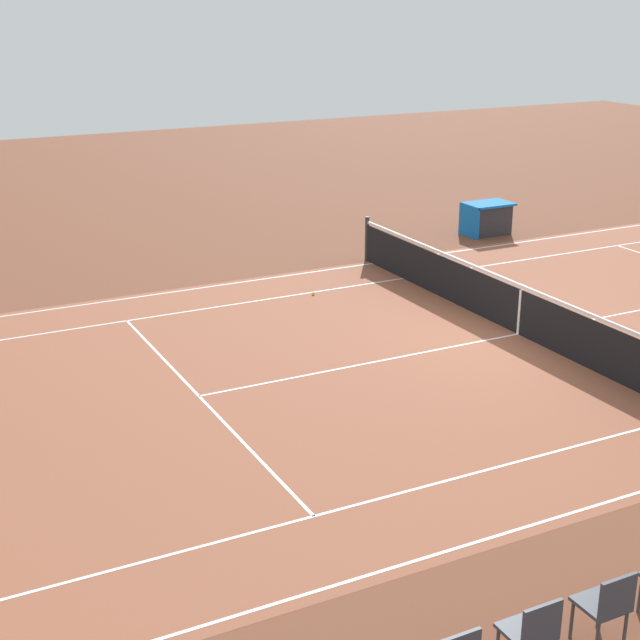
{
  "coord_description": "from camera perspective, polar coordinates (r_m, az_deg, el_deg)",
  "views": [
    {
      "loc": [
        10.97,
        13.24,
        6.14
      ],
      "look_at": [
        4.15,
        -0.13,
        0.9
      ],
      "focal_mm": 52.96,
      "sensor_mm": 36.0,
      "label": 1
    }
  ],
  "objects": [
    {
      "name": "tennis_ball",
      "position": [
        20.16,
        -0.41,
        1.61
      ],
      "size": [
        0.07,
        0.07,
        0.07
      ],
      "primitive_type": "sphere",
      "color": "#CCE01E",
      "rests_on": "ground_plane"
    },
    {
      "name": "ground_plane",
      "position": [
        18.26,
        11.88,
        -0.84
      ],
      "size": [
        60.0,
        60.0,
        0.0
      ],
      "primitive_type": "plane",
      "color": "brown"
    },
    {
      "name": "court_line_markings",
      "position": [
        18.26,
        11.89,
        -0.83
      ],
      "size": [
        23.85,
        11.05,
        0.01
      ],
      "color": "white",
      "rests_on": "ground_plane"
    },
    {
      "name": "spectator_chair_4",
      "position": [
        9.97,
        16.96,
        -16.06
      ],
      "size": [
        0.44,
        0.44,
        0.88
      ],
      "color": "#38383D",
      "rests_on": "ground_plane"
    },
    {
      "name": "equipment_cart_tarped",
      "position": [
        25.59,
        10.03,
        6.08
      ],
      "size": [
        1.25,
        0.84,
        0.85
      ],
      "color": "#2D2D33",
      "rests_on": "ground_plane"
    },
    {
      "name": "tennis_net",
      "position": [
        18.1,
        11.99,
        0.62
      ],
      "size": [
        0.1,
        11.7,
        1.08
      ],
      "color": "#2D2D33",
      "rests_on": "ground_plane"
    },
    {
      "name": "spectator_chair_5",
      "position": [
        9.44,
        12.71,
        -17.85
      ],
      "size": [
        0.44,
        0.44,
        0.88
      ],
      "color": "#38383D",
      "rests_on": "ground_plane"
    },
    {
      "name": "court_slab",
      "position": [
        18.26,
        11.88,
        -0.84
      ],
      "size": [
        24.2,
        11.4,
        0.0
      ],
      "primitive_type": "cube",
      "color": "#935138",
      "rests_on": "ground_plane"
    }
  ]
}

